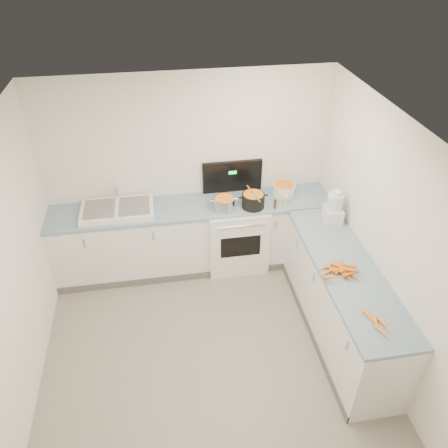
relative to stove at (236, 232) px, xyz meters
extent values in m
cube|color=white|center=(-0.55, 0.01, -0.02)|extent=(3.50, 0.60, 0.90)
cube|color=#82A0B8|center=(-0.55, 0.01, 0.45)|extent=(3.50, 0.62, 0.04)
cube|color=white|center=(0.90, -1.39, -0.02)|extent=(0.60, 2.20, 0.90)
cube|color=#82A0B8|center=(0.90, -1.39, 0.45)|extent=(0.62, 2.20, 0.04)
cube|color=white|center=(0.00, -0.01, -0.02)|extent=(0.76, 0.65, 0.90)
cube|color=black|center=(0.00, 0.29, 0.68)|extent=(0.76, 0.05, 0.42)
cube|color=white|center=(-1.45, 0.01, 0.50)|extent=(0.86, 0.52, 0.07)
cube|color=slate|center=(-1.65, 0.01, 0.54)|extent=(0.36, 0.42, 0.01)
cube|color=slate|center=(-1.25, 0.01, 0.54)|extent=(0.36, 0.42, 0.01)
cylinder|color=silver|center=(-1.45, 0.23, 0.66)|extent=(0.03, 0.03, 0.24)
cylinder|color=silver|center=(-0.17, -0.13, 0.54)|extent=(0.30, 0.30, 0.19)
cylinder|color=black|center=(0.18, -0.13, 0.54)|extent=(0.33, 0.33, 0.20)
cylinder|color=#AD7A47|center=(0.18, -0.13, 0.65)|extent=(0.09, 0.39, 0.02)
cylinder|color=white|center=(0.64, 0.11, 0.53)|extent=(0.34, 0.34, 0.13)
cylinder|color=#593319|center=(0.44, -0.20, 0.52)|extent=(0.04, 0.04, 0.10)
cylinder|color=#E5B266|center=(0.59, -0.14, 0.52)|extent=(0.06, 0.06, 0.10)
cube|color=white|center=(1.03, -0.57, 0.55)|extent=(0.22, 0.26, 0.17)
cylinder|color=silver|center=(1.03, -0.57, 0.73)|extent=(0.18, 0.18, 0.18)
cylinder|color=white|center=(1.03, -0.57, 0.84)|extent=(0.11, 0.11, 0.04)
cone|color=orange|center=(0.71, -1.41, 0.49)|extent=(0.13, 0.18, 0.05)
cone|color=orange|center=(0.83, -1.52, 0.49)|extent=(0.08, 0.19, 0.05)
cone|color=orange|center=(0.80, -1.48, 0.49)|extent=(0.08, 0.20, 0.04)
cone|color=orange|center=(0.88, -1.54, 0.49)|extent=(0.13, 0.21, 0.04)
cone|color=orange|center=(0.81, -1.40, 0.49)|extent=(0.16, 0.04, 0.04)
cone|color=orange|center=(0.87, -1.34, 0.49)|extent=(0.04, 0.21, 0.04)
cone|color=orange|center=(0.64, -1.45, 0.48)|extent=(0.16, 0.11, 0.04)
cone|color=orange|center=(0.78, -1.46, 0.49)|extent=(0.13, 0.19, 0.04)
cone|color=orange|center=(0.79, -1.46, 0.49)|extent=(0.12, 0.18, 0.05)
cone|color=orange|center=(0.67, -1.37, 0.49)|extent=(0.17, 0.08, 0.04)
cone|color=orange|center=(0.79, -1.48, 0.51)|extent=(0.20, 0.11, 0.05)
cone|color=orange|center=(0.88, -1.53, 0.51)|extent=(0.21, 0.08, 0.04)
cone|color=orange|center=(0.79, -1.40, 0.51)|extent=(0.05, 0.21, 0.05)
cone|color=orange|center=(0.86, -1.43, 0.53)|extent=(0.20, 0.10, 0.04)
cone|color=orange|center=(0.87, -1.51, 0.53)|extent=(0.17, 0.12, 0.05)
cone|color=orange|center=(0.65, -1.56, 0.52)|extent=(0.16, 0.05, 0.05)
cone|color=orange|center=(0.80, -1.44, 0.52)|extent=(0.18, 0.18, 0.04)
cone|color=orange|center=(0.85, -2.25, 0.49)|extent=(0.09, 0.17, 0.04)
cone|color=orange|center=(0.91, -2.19, 0.49)|extent=(0.07, 0.19, 0.04)
cone|color=orange|center=(0.85, -2.13, 0.49)|extent=(0.08, 0.17, 0.04)
cone|color=orange|center=(0.82, -2.07, 0.49)|extent=(0.08, 0.19, 0.04)
cube|color=tan|center=(-1.66, 0.13, 0.54)|extent=(0.04, 0.05, 0.00)
cube|color=tan|center=(-1.69, 0.03, 0.55)|extent=(0.03, 0.01, 0.00)
cube|color=tan|center=(-1.57, 0.10, 0.54)|extent=(0.01, 0.05, 0.00)
cube|color=tan|center=(-1.56, 0.05, 0.55)|extent=(0.05, 0.03, 0.00)
cube|color=tan|center=(-1.57, 0.09, 0.54)|extent=(0.05, 0.03, 0.00)
cube|color=tan|center=(-1.74, 0.10, 0.54)|extent=(0.01, 0.03, 0.00)
cube|color=tan|center=(-1.55, -0.09, 0.54)|extent=(0.04, 0.03, 0.00)
cube|color=tan|center=(-1.64, -0.05, 0.54)|extent=(0.02, 0.03, 0.00)
cube|color=tan|center=(-1.58, 0.01, 0.54)|extent=(0.04, 0.05, 0.00)
cube|color=tan|center=(-1.73, -0.10, 0.54)|extent=(0.04, 0.02, 0.00)
cube|color=tan|center=(-1.63, -0.03, 0.54)|extent=(0.03, 0.04, 0.00)
cube|color=tan|center=(-1.64, 0.03, 0.54)|extent=(0.03, 0.03, 0.00)
camera|label=1|loc=(-0.89, -4.50, 3.40)|focal=35.00mm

